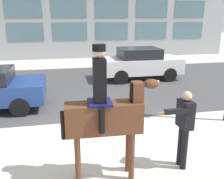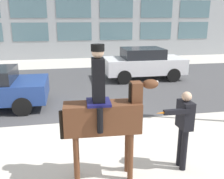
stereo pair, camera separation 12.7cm
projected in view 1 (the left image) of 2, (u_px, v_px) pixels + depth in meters
ground_plane at (91, 128)px, 7.31m from camera, size 80.00×80.00×0.00m
road_surface at (79, 86)px, 11.78m from camera, size 25.63×8.50×0.01m
mounted_horse_lead at (106, 114)px, 4.69m from camera, size 1.87×0.65×2.68m
pedestrian_bystander at (184, 124)px, 5.15m from camera, size 0.82×0.45×1.71m
street_car_far_lane at (140, 63)px, 12.90m from camera, size 4.04×1.99×1.60m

